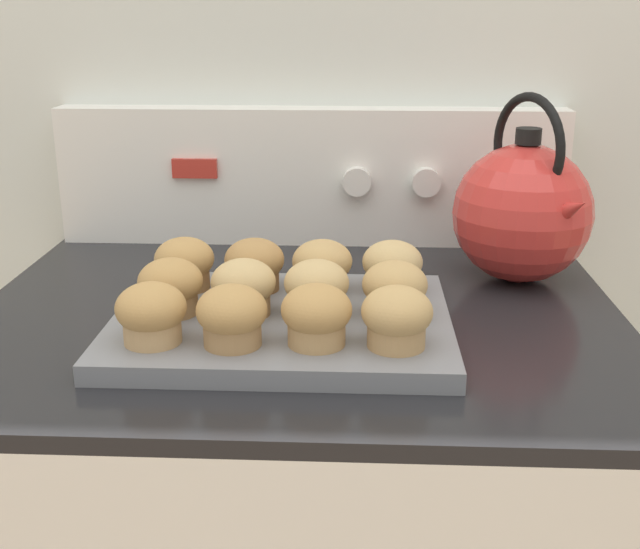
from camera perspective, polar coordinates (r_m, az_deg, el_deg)
wall_back at (r=1.24m, az=-0.53°, el=15.88°), size 8.00×0.05×2.40m
control_panel at (r=1.21m, az=-0.57°, el=7.01°), size 0.75×0.07×0.20m
muffin_pan at (r=0.89m, az=-2.72°, el=-3.51°), size 0.37×0.29×0.02m
muffin_r0_c0 at (r=0.82m, az=-11.91°, el=-2.73°), size 0.07×0.07×0.06m
muffin_r0_c1 at (r=0.80m, az=-6.29°, el=-2.95°), size 0.07×0.07×0.06m
muffin_r0_c2 at (r=0.80m, az=-0.25°, el=-2.92°), size 0.07×0.07×0.06m
muffin_r0_c3 at (r=0.79m, az=5.48°, el=-3.06°), size 0.07×0.07×0.06m
muffin_r1_c0 at (r=0.89m, az=-10.58°, el=-0.85°), size 0.07×0.07×0.06m
muffin_r1_c1 at (r=0.88m, az=-5.46°, el=-0.92°), size 0.07×0.07×0.06m
muffin_r1_c2 at (r=0.87m, az=-0.25°, el=-0.99°), size 0.07×0.07×0.06m
muffin_r1_c3 at (r=0.87m, az=5.33°, el=-1.09°), size 0.07×0.07×0.06m
muffin_r2_c0 at (r=0.97m, az=-9.61°, el=0.77°), size 0.07×0.07×0.06m
muffin_r2_c1 at (r=0.95m, az=-4.68°, el=0.71°), size 0.07×0.07×0.06m
muffin_r2_c2 at (r=0.95m, az=0.16°, el=0.60°), size 0.07×0.07×0.06m
muffin_r2_c3 at (r=0.95m, az=5.16°, el=0.54°), size 0.07×0.07×0.06m
tea_kettle at (r=1.07m, az=14.24°, el=4.41°), size 0.18×0.21×0.24m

